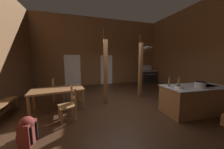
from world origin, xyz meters
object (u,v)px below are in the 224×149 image
Objects in this scene: kitchen_island at (195,99)px; backpack at (27,130)px; mixing_bowl_on_counter at (179,87)px; stockpot_on_counter at (200,85)px; bottle_tall_on_counter at (179,82)px; ladderback_chair_near_window at (69,105)px; dining_table at (58,91)px; stove_range at (147,77)px; bottle_short_on_counter at (169,82)px; ladderback_chair_by_post at (57,90)px.

kitchen_island reaches higher than backpack.
mixing_bowl_on_counter is (3.98, 0.04, 0.61)m from backpack.
bottle_tall_on_counter is at bearing 151.57° from stockpot_on_counter.
backpack is at bearing -179.35° from mixing_bowl_on_counter.
backpack is at bearing -134.55° from ladderback_chair_near_window.
stove_range is at bearing 28.25° from dining_table.
backpack is 1.58× the size of stockpot_on_counter.
stockpot_on_counter is at bearing -29.66° from bottle_short_on_counter.
ladderback_chair_near_window is 2.83× the size of bottle_tall_on_counter.
stockpot_on_counter is 0.89m from bottle_short_on_counter.
stockpot_on_counter is (-1.35, -4.78, 0.50)m from stove_range.
mixing_bowl_on_counter is at bearing -133.64° from bottle_tall_on_counter.
stove_range is at bearing 74.28° from stockpot_on_counter.
ladderback_chair_by_post is 4.65m from bottle_tall_on_counter.
mixing_bowl_on_counter is at bearing -12.80° from ladderback_chair_near_window.
stove_range reaches higher than bottle_tall_on_counter.
bottle_short_on_counter is at bearing 103.71° from mixing_bowl_on_counter.
mixing_bowl_on_counter is (3.81, -2.53, 0.48)m from ladderback_chair_by_post.
mixing_bowl_on_counter is 0.65× the size of bottle_short_on_counter.
ladderback_chair_by_post is 4.49× the size of mixing_bowl_on_counter.
bottle_short_on_counter is at bearing -116.03° from stove_range.
bottle_tall_on_counter is (3.37, -0.56, 0.57)m from ladderback_chair_near_window.
dining_table is 4.07m from bottle_tall_on_counter.
mixing_bowl_on_counter is (-2.04, -4.66, 0.45)m from stove_range.
backpack is 2.82× the size of mixing_bowl_on_counter.
mixing_bowl_on_counter reaches higher than kitchen_island.
stove_range is at bearing 36.77° from ladderback_chair_near_window.
ladderback_chair_near_window is at bearing 172.51° from bottle_short_on_counter.
stove_range is 6.23m from ladderback_chair_by_post.
stockpot_on_counter is 0.61m from bottle_tall_on_counter.
mixing_bowl_on_counter is (-0.76, -0.04, 0.48)m from kitchen_island.
bottle_tall_on_counter is (-1.88, -4.49, 0.54)m from stove_range.
backpack is at bearing -93.75° from ladderback_chair_by_post.
backpack is 1.84× the size of bottle_short_on_counter.
bottle_tall_on_counter reaches higher than kitchen_island.
backpack is (-0.17, -2.58, -0.14)m from ladderback_chair_by_post.
kitchen_island is 0.85m from bottle_tall_on_counter.
kitchen_island is 5.87× the size of stockpot_on_counter.
kitchen_island is 4.74m from backpack.
kitchen_island is 4.04m from ladderback_chair_near_window.
bottle_short_on_counter is (3.14, -0.41, 0.57)m from ladderback_chair_near_window.
ladderback_chair_by_post reaches higher than kitchen_island.
stove_range is 6.44m from dining_table.
stockpot_on_counter is at bearing -28.43° from bottle_tall_on_counter.
kitchen_island is 10.47× the size of mixing_bowl_on_counter.
ladderback_chair_by_post is at bearing 151.42° from kitchen_island.
dining_table is at bearing 115.22° from ladderback_chair_near_window.
bottle_tall_on_counter is at bearing -9.47° from ladderback_chair_near_window.
stove_range reaches higher than stockpot_on_counter.
backpack is 1.78× the size of bottle_tall_on_counter.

